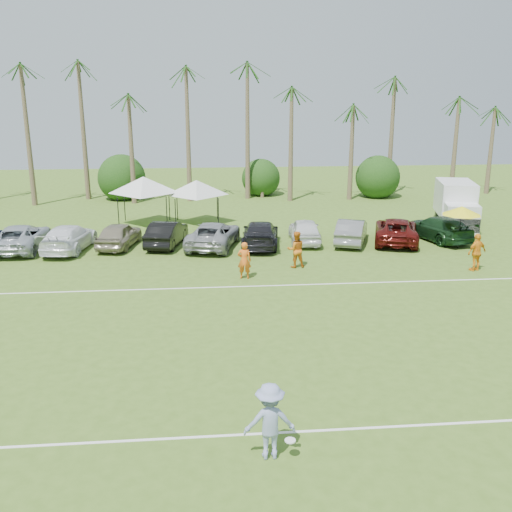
{
  "coord_description": "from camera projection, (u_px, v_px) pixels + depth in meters",
  "views": [
    {
      "loc": [
        0.88,
        -11.04,
        8.53
      ],
      "look_at": [
        3.17,
        13.51,
        1.6
      ],
      "focal_mm": 40.0,
      "sensor_mm": 36.0,
      "label": 1
    }
  ],
  "objects": [
    {
      "name": "ground",
      "position": [
        172.0,
        490.0,
        12.81
      ],
      "size": [
        120.0,
        120.0,
        0.0
      ],
      "primitive_type": "plane",
      "color": "#44651E",
      "rests_on": "ground"
    },
    {
      "name": "field_lines",
      "position": [
        183.0,
        342.0,
        20.48
      ],
      "size": [
        80.0,
        12.1,
        0.01
      ],
      "color": "white",
      "rests_on": "ground"
    },
    {
      "name": "palm_tree_2",
      "position": [
        40.0,
        87.0,
        45.67
      ],
      "size": [
        2.4,
        2.4,
        10.9
      ],
      "color": "brown",
      "rests_on": "ground"
    },
    {
      "name": "palm_tree_3",
      "position": [
        90.0,
        76.0,
        45.79
      ],
      "size": [
        2.4,
        2.4,
        11.9
      ],
      "color": "brown",
      "rests_on": "ground"
    },
    {
      "name": "palm_tree_4",
      "position": [
        142.0,
        109.0,
        46.85
      ],
      "size": [
        2.4,
        2.4,
        8.9
      ],
      "color": "brown",
      "rests_on": "ground"
    },
    {
      "name": "palm_tree_5",
      "position": [
        190.0,
        98.0,
        46.97
      ],
      "size": [
        2.4,
        2.4,
        9.9
      ],
      "color": "brown",
      "rests_on": "ground"
    },
    {
      "name": "palm_tree_6",
      "position": [
        239.0,
        87.0,
        47.1
      ],
      "size": [
        2.4,
        2.4,
        10.9
      ],
      "color": "brown",
      "rests_on": "ground"
    },
    {
      "name": "palm_tree_7",
      "position": [
        287.0,
        77.0,
        47.22
      ],
      "size": [
        2.4,
        2.4,
        11.9
      ],
      "color": "brown",
      "rests_on": "ground"
    },
    {
      "name": "palm_tree_8",
      "position": [
        344.0,
        109.0,
        48.37
      ],
      "size": [
        2.4,
        2.4,
        8.9
      ],
      "color": "brown",
      "rests_on": "ground"
    },
    {
      "name": "palm_tree_9",
      "position": [
        402.0,
        98.0,
        48.58
      ],
      "size": [
        2.4,
        2.4,
        9.9
      ],
      "color": "brown",
      "rests_on": "ground"
    },
    {
      "name": "palm_tree_10",
      "position": [
        460.0,
        88.0,
        48.79
      ],
      "size": [
        2.4,
        2.4,
        10.9
      ],
      "color": "brown",
      "rests_on": "ground"
    },
    {
      "name": "palm_tree_11",
      "position": [
        505.0,
        78.0,
        48.92
      ],
      "size": [
        2.4,
        2.4,
        11.9
      ],
      "color": "brown",
      "rests_on": "ground"
    },
    {
      "name": "bush_tree_1",
      "position": [
        123.0,
        177.0,
        49.17
      ],
      "size": [
        4.0,
        4.0,
        4.0
      ],
      "color": "brown",
      "rests_on": "ground"
    },
    {
      "name": "bush_tree_2",
      "position": [
        261.0,
        175.0,
        50.24
      ],
      "size": [
        4.0,
        4.0,
        4.0
      ],
      "color": "brown",
      "rests_on": "ground"
    },
    {
      "name": "bush_tree_3",
      "position": [
        372.0,
        174.0,
        51.13
      ],
      "size": [
        4.0,
        4.0,
        4.0
      ],
      "color": "brown",
      "rests_on": "ground"
    },
    {
      "name": "sideline_player_a",
      "position": [
        244.0,
        260.0,
        27.42
      ],
      "size": [
        0.73,
        0.54,
        1.82
      ],
      "primitive_type": "imported",
      "rotation": [
        0.0,
        0.0,
        2.97
      ],
      "color": "orange",
      "rests_on": "ground"
    },
    {
      "name": "sideline_player_b",
      "position": [
        296.0,
        249.0,
        29.22
      ],
      "size": [
        0.96,
        0.77,
        1.89
      ],
      "primitive_type": "imported",
      "rotation": [
        0.0,
        0.0,
        3.2
      ],
      "color": "orange",
      "rests_on": "ground"
    },
    {
      "name": "sideline_player_c",
      "position": [
        477.0,
        252.0,
        28.63
      ],
      "size": [
        1.22,
        0.84,
        1.93
      ],
      "primitive_type": "imported",
      "rotation": [
        0.0,
        0.0,
        3.5
      ],
      "color": "orange",
      "rests_on": "ground"
    },
    {
      "name": "box_truck",
      "position": [
        456.0,
        203.0,
        38.37
      ],
      "size": [
        3.5,
        6.06,
        2.94
      ],
      "rotation": [
        0.0,
        0.0,
        -0.25
      ],
      "color": "white",
      "rests_on": "ground"
    },
    {
      "name": "canopy_tent_left",
      "position": [
        143.0,
        177.0,
        38.2
      ],
      "size": [
        4.79,
        4.79,
        3.88
      ],
      "color": "black",
      "rests_on": "ground"
    },
    {
      "name": "canopy_tent_right",
      "position": [
        196.0,
        180.0,
        38.61
      ],
      "size": [
        4.38,
        4.38,
        3.55
      ],
      "color": "black",
      "rests_on": "ground"
    },
    {
      "name": "market_umbrella",
      "position": [
        462.0,
        211.0,
        32.5
      ],
      "size": [
        2.23,
        2.23,
        2.48
      ],
      "color": "black",
      "rests_on": "ground"
    },
    {
      "name": "frisbee_player",
      "position": [
        270.0,
        421.0,
        13.74
      ],
      "size": [
        1.28,
        0.75,
        1.95
      ],
      "rotation": [
        0.0,
        0.0,
        3.16
      ],
      "color": "#8A97C4",
      "rests_on": "ground"
    },
    {
      "name": "parked_car_2",
      "position": [
        21.0,
        237.0,
        32.6
      ],
      "size": [
        2.45,
        5.31,
        1.47
      ],
      "primitive_type": "imported",
      "rotation": [
        0.0,
        0.0,
        3.14
      ],
      "color": "#A7AEB6",
      "rests_on": "ground"
    },
    {
      "name": "parked_car_3",
      "position": [
        69.0,
        238.0,
        32.52
      ],
      "size": [
        2.7,
        5.3,
        1.47
      ],
      "primitive_type": "imported",
      "rotation": [
        0.0,
        0.0,
        3.01
      ],
      "color": "white",
      "rests_on": "ground"
    },
    {
      "name": "parked_car_4",
      "position": [
        119.0,
        235.0,
        33.22
      ],
      "size": [
        2.52,
        4.58,
        1.47
      ],
      "primitive_type": "imported",
      "rotation": [
        0.0,
        0.0,
        2.95
      ],
      "color": "gray",
      "rests_on": "ground"
    },
    {
      "name": "parked_car_5",
      "position": [
        167.0,
        233.0,
        33.54
      ],
      "size": [
        2.46,
        4.7,
        1.47
      ],
      "primitive_type": "imported",
      "rotation": [
        0.0,
        0.0,
        2.93
      ],
      "color": "black",
      "rests_on": "ground"
    },
    {
      "name": "parked_car_6",
      "position": [
        213.0,
        235.0,
        33.25
      ],
      "size": [
        3.66,
        5.74,
        1.47
      ],
      "primitive_type": "imported",
      "rotation": [
        0.0,
        0.0,
        2.9
      ],
      "color": "#929497",
      "rests_on": "ground"
    },
    {
      "name": "parked_car_7",
      "position": [
        260.0,
        234.0,
        33.46
      ],
      "size": [
        2.73,
        5.31,
        1.47
      ],
      "primitive_type": "imported",
      "rotation": [
        0.0,
        0.0,
        3.01
      ],
      "color": "black",
      "rests_on": "ground"
    },
    {
      "name": "parked_car_8",
      "position": [
        305.0,
        230.0,
        34.27
      ],
      "size": [
        2.07,
        4.45,
        1.47
      ],
      "primitive_type": "imported",
      "rotation": [
        0.0,
        0.0,
        3.06
      ],
      "color": "white",
      "rests_on": "ground"
    },
    {
      "name": "parked_car_9",
      "position": [
        351.0,
        231.0,
        34.1
      ],
      "size": [
        3.02,
        4.74,
        1.47
      ],
      "primitive_type": "imported",
      "rotation": [
        0.0,
        0.0,
        2.79
      ],
      "color": "slate",
      "rests_on": "ground"
    },
    {
      "name": "parked_car_10",
      "position": [
        396.0,
        230.0,
        34.3
      ],
      "size": [
        3.93,
        5.79,
        1.47
      ],
      "primitive_type": "imported",
      "rotation": [
        0.0,
        0.0,
        2.84
      ],
      "color": "#55100D",
      "rests_on": "ground"
    },
    {
      "name": "parked_car_11",
      "position": [
        438.0,
        228.0,
        34.88
      ],
      "size": [
        3.28,
        5.44,
        1.47
      ],
      "primitive_type": "imported",
      "rotation": [
        0.0,
        0.0,
        3.4
      ],
      "color": "#163619",
      "rests_on": "ground"
    }
  ]
}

